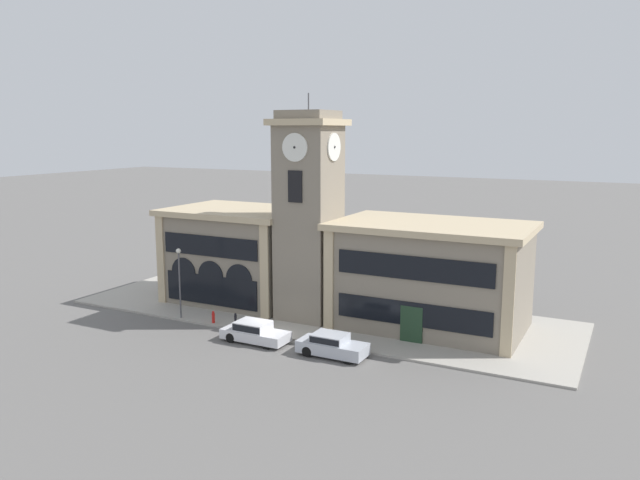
{
  "coord_description": "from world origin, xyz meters",
  "views": [
    {
      "loc": [
        21.19,
        -34.35,
        13.78
      ],
      "look_at": [
        1.91,
        3.07,
        6.37
      ],
      "focal_mm": 35.0,
      "sensor_mm": 36.0,
      "label": 1
    }
  ],
  "objects_px": {
    "parked_car_mid": "(332,345)",
    "fire_hydrant": "(213,317)",
    "parked_car_near": "(254,331)",
    "bollard": "(236,321)",
    "street_lamp": "(179,272)"
  },
  "relations": [
    {
      "from": "parked_car_near",
      "to": "bollard",
      "type": "bearing_deg",
      "value": 149.08
    },
    {
      "from": "fire_hydrant",
      "to": "parked_car_mid",
      "type": "bearing_deg",
      "value": -9.59
    },
    {
      "from": "parked_car_near",
      "to": "bollard",
      "type": "distance_m",
      "value": 3.01
    },
    {
      "from": "bollard",
      "to": "street_lamp",
      "type": "bearing_deg",
      "value": 178.4
    },
    {
      "from": "street_lamp",
      "to": "bollard",
      "type": "xyz_separation_m",
      "value": [
        4.97,
        -0.14,
        -2.94
      ]
    },
    {
      "from": "parked_car_mid",
      "to": "fire_hydrant",
      "type": "bearing_deg",
      "value": 170.26
    },
    {
      "from": "bollard",
      "to": "fire_hydrant",
      "type": "distance_m",
      "value": 2.09
    },
    {
      "from": "street_lamp",
      "to": "bollard",
      "type": "height_order",
      "value": "street_lamp"
    },
    {
      "from": "street_lamp",
      "to": "fire_hydrant",
      "type": "xyz_separation_m",
      "value": [
        2.9,
        0.07,
        -3.04
      ]
    },
    {
      "from": "parked_car_near",
      "to": "parked_car_mid",
      "type": "height_order",
      "value": "parked_car_mid"
    },
    {
      "from": "street_lamp",
      "to": "fire_hydrant",
      "type": "distance_m",
      "value": 4.21
    },
    {
      "from": "parked_car_near",
      "to": "fire_hydrant",
      "type": "relative_size",
      "value": 5.2
    },
    {
      "from": "parked_car_mid",
      "to": "street_lamp",
      "type": "relative_size",
      "value": 0.83
    },
    {
      "from": "street_lamp",
      "to": "fire_hydrant",
      "type": "relative_size",
      "value": 5.97
    },
    {
      "from": "parked_car_near",
      "to": "fire_hydrant",
      "type": "distance_m",
      "value": 4.98
    }
  ]
}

